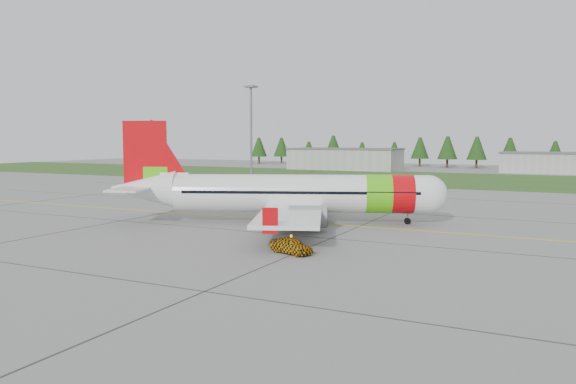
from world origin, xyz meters
The scene contains 10 objects.
ground centered at (0.00, 0.00, 0.00)m, with size 320.00×320.00×0.00m, color gray.
aircraft centered at (2.65, 7.02, 3.19)m, with size 34.78×33.04×11.05m.
follow_me_car centered at (9.72, -7.67, 1.93)m, with size 1.56×1.32×3.87m, color #F3A60D.
service_van centered at (-22.60, 56.55, 2.06)m, with size 1.43×1.36×4.11m, color silver.
grass_strip centered at (0.00, 82.00, 0.01)m, with size 320.00×50.00×0.03m, color #30561E.
taxi_guideline centered at (0.00, 8.00, 0.01)m, with size 120.00×0.25×0.02m, color gold.
hangar_west centered at (-30.00, 110.00, 3.00)m, with size 32.00×14.00×6.00m, color #A8A8A3.
hangar_east centered at (25.00, 118.00, 2.60)m, with size 24.00×12.00×5.20m, color #A8A8A3.
floodlight_mast centered at (-32.00, 58.00, 10.00)m, with size 0.50×0.50×20.00m, color slate.
treeline centered at (0.00, 138.00, 5.00)m, with size 160.00×8.00×10.00m, color #1C3F14, non-canonical shape.
Camera 1 is at (29.00, -47.09, 9.07)m, focal length 35.00 mm.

